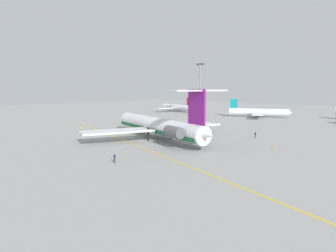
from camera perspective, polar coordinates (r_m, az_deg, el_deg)
name	(u,v)px	position (r m, az deg, el deg)	size (l,w,h in m)	color
ground	(142,141)	(78.98, -4.81, -2.70)	(376.89, 376.89, 0.00)	gray
main_jetliner	(160,126)	(79.46, -1.52, 0.00)	(44.28, 39.66, 13.12)	silver
airliner_far_left	(176,107)	(174.10, 1.54, 3.51)	(26.71, 26.63, 8.03)	silver
airliner_mid_left	(260,112)	(144.85, 16.64, 2.48)	(25.81, 26.07, 8.16)	white
ground_crew_near_nose	(115,157)	(56.50, -9.83, -5.66)	(0.27, 0.42, 1.67)	black
ground_crew_near_tail	(81,128)	(97.55, -15.70, -0.37)	(0.34, 0.36, 1.80)	black
ground_crew_portside	(194,124)	(104.23, 4.74, 0.30)	(0.30, 0.35, 1.68)	black
ground_crew_starboard	(255,134)	(85.11, 15.79, -1.46)	(0.41, 0.28, 1.78)	black
safety_cone_nose	(273,146)	(73.95, 18.72, -3.51)	(0.40, 0.40, 0.55)	#EA590F
taxiway_centreline	(131,143)	(75.28, -6.75, -3.21)	(105.62, 0.36, 0.01)	gold
light_mast	(200,88)	(141.95, 5.90, 7.05)	(4.00, 0.70, 24.15)	slate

